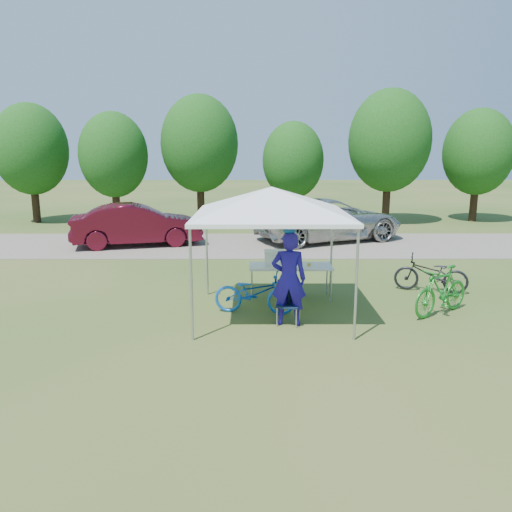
{
  "coord_description": "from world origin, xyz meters",
  "views": [
    {
      "loc": [
        -0.35,
        -10.25,
        3.45
      ],
      "look_at": [
        -0.32,
        2.0,
        0.86
      ],
      "focal_mm": 35.0,
      "sensor_mm": 36.0,
      "label": 1
    }
  ],
  "objects_px": {
    "bike_dark": "(431,274)",
    "minivan": "(329,219)",
    "cooler": "(275,258)",
    "bike_blue": "(254,293)",
    "folding_table": "(291,267)",
    "cyclist": "(289,279)",
    "bike_green": "(441,291)",
    "sedan": "(137,225)",
    "folding_chair": "(288,299)"
  },
  "relations": [
    {
      "from": "bike_dark",
      "to": "minivan",
      "type": "bearing_deg",
      "value": -149.32
    },
    {
      "from": "cooler",
      "to": "bike_blue",
      "type": "bearing_deg",
      "value": -112.8
    },
    {
      "from": "folding_table",
      "to": "cooler",
      "type": "xyz_separation_m",
      "value": [
        -0.38,
        0.0,
        0.22
      ]
    },
    {
      "from": "cyclist",
      "to": "bike_green",
      "type": "bearing_deg",
      "value": -163.95
    },
    {
      "from": "cooler",
      "to": "cyclist",
      "type": "relative_size",
      "value": 0.26
    },
    {
      "from": "folding_table",
      "to": "cyclist",
      "type": "bearing_deg",
      "value": -95.26
    },
    {
      "from": "folding_table",
      "to": "minivan",
      "type": "distance_m",
      "value": 8.05
    },
    {
      "from": "folding_table",
      "to": "sedan",
      "type": "bearing_deg",
      "value": 127.78
    },
    {
      "from": "folding_table",
      "to": "bike_green",
      "type": "distance_m",
      "value": 3.37
    },
    {
      "from": "minivan",
      "to": "cyclist",
      "type": "bearing_deg",
      "value": 145.0
    },
    {
      "from": "folding_chair",
      "to": "cyclist",
      "type": "height_order",
      "value": "cyclist"
    },
    {
      "from": "cooler",
      "to": "minivan",
      "type": "xyz_separation_m",
      "value": [
        2.4,
        7.79,
        -0.15
      ]
    },
    {
      "from": "folding_table",
      "to": "sedan",
      "type": "relative_size",
      "value": 0.42
    },
    {
      "from": "folding_table",
      "to": "cooler",
      "type": "distance_m",
      "value": 0.44
    },
    {
      "from": "bike_blue",
      "to": "bike_green",
      "type": "distance_m",
      "value": 3.99
    },
    {
      "from": "folding_table",
      "to": "minivan",
      "type": "xyz_separation_m",
      "value": [
        2.02,
        7.79,
        0.07
      ]
    },
    {
      "from": "bike_green",
      "to": "minivan",
      "type": "distance_m",
      "value": 9.08
    },
    {
      "from": "folding_table",
      "to": "bike_green",
      "type": "relative_size",
      "value": 1.11
    },
    {
      "from": "bike_green",
      "to": "minivan",
      "type": "xyz_separation_m",
      "value": [
        -1.11,
        9.01,
        0.31
      ]
    },
    {
      "from": "folding_chair",
      "to": "minivan",
      "type": "relative_size",
      "value": 0.15
    },
    {
      "from": "folding_chair",
      "to": "cyclist",
      "type": "bearing_deg",
      "value": -77.35
    },
    {
      "from": "folding_chair",
      "to": "cooler",
      "type": "relative_size",
      "value": 1.75
    },
    {
      "from": "bike_blue",
      "to": "folding_chair",
      "type": "bearing_deg",
      "value": -120.72
    },
    {
      "from": "minivan",
      "to": "folding_table",
      "type": "bearing_deg",
      "value": 143.26
    },
    {
      "from": "folding_chair",
      "to": "bike_green",
      "type": "xyz_separation_m",
      "value": [
        3.3,
        0.52,
        0.01
      ]
    },
    {
      "from": "cooler",
      "to": "bike_green",
      "type": "relative_size",
      "value": 0.28
    },
    {
      "from": "bike_dark",
      "to": "sedan",
      "type": "bearing_deg",
      "value": -106.25
    },
    {
      "from": "minivan",
      "to": "sedan",
      "type": "relative_size",
      "value": 1.25
    },
    {
      "from": "cyclist",
      "to": "sedan",
      "type": "height_order",
      "value": "cyclist"
    },
    {
      "from": "bike_blue",
      "to": "minivan",
      "type": "height_order",
      "value": "minivan"
    },
    {
      "from": "folding_chair",
      "to": "bike_blue",
      "type": "distance_m",
      "value": 0.91
    },
    {
      "from": "minivan",
      "to": "bike_blue",
      "type": "bearing_deg",
      "value": 139.96
    },
    {
      "from": "cyclist",
      "to": "bike_blue",
      "type": "bearing_deg",
      "value": -41.02
    },
    {
      "from": "cyclist",
      "to": "bike_green",
      "type": "relative_size",
      "value": 1.09
    },
    {
      "from": "bike_green",
      "to": "minivan",
      "type": "height_order",
      "value": "minivan"
    },
    {
      "from": "folding_chair",
      "to": "bike_dark",
      "type": "xyz_separation_m",
      "value": [
        3.69,
        2.26,
        -0.05
      ]
    },
    {
      "from": "cooler",
      "to": "cyclist",
      "type": "bearing_deg",
      "value": -83.7
    },
    {
      "from": "folding_table",
      "to": "cyclist",
      "type": "distance_m",
      "value": 1.87
    },
    {
      "from": "cyclist",
      "to": "folding_chair",
      "type": "bearing_deg",
      "value": -87.14
    },
    {
      "from": "folding_table",
      "to": "minivan",
      "type": "relative_size",
      "value": 0.33
    },
    {
      "from": "cooler",
      "to": "bike_blue",
      "type": "xyz_separation_m",
      "value": [
        -0.48,
        -1.14,
        -0.52
      ]
    },
    {
      "from": "cyclist",
      "to": "bike_green",
      "type": "xyz_separation_m",
      "value": [
        3.31,
        0.64,
        -0.43
      ]
    },
    {
      "from": "cooler",
      "to": "sedan",
      "type": "distance_m",
      "value": 8.22
    },
    {
      "from": "minivan",
      "to": "bike_green",
      "type": "bearing_deg",
      "value": 164.88
    },
    {
      "from": "cyclist",
      "to": "bike_dark",
      "type": "height_order",
      "value": "cyclist"
    },
    {
      "from": "cyclist",
      "to": "minivan",
      "type": "height_order",
      "value": "cyclist"
    },
    {
      "from": "bike_blue",
      "to": "cooler",
      "type": "bearing_deg",
      "value": -12.62
    },
    {
      "from": "bike_dark",
      "to": "folding_chair",
      "type": "bearing_deg",
      "value": -39.5
    },
    {
      "from": "folding_chair",
      "to": "bike_green",
      "type": "height_order",
      "value": "bike_green"
    },
    {
      "from": "folding_chair",
      "to": "bike_green",
      "type": "bearing_deg",
      "value": 23.92
    }
  ]
}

